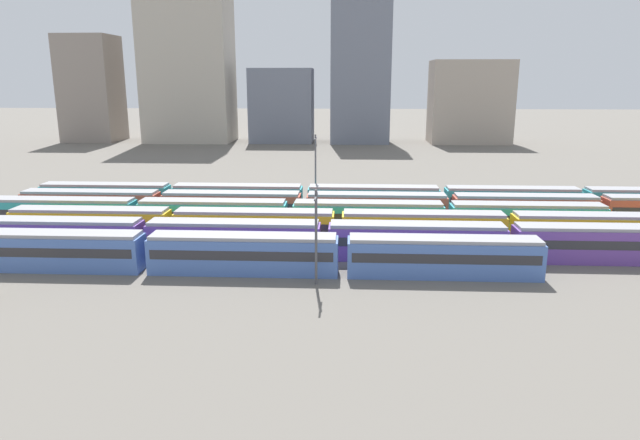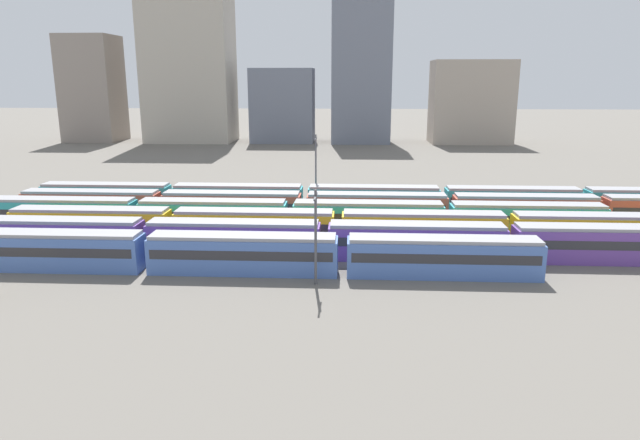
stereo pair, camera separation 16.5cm
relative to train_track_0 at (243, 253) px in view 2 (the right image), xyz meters
name	(u,v)px [view 2 (the right image)]	position (x,y,z in m)	size (l,w,h in m)	color
ground_plane	(147,234)	(-14.14, 13.00, -1.90)	(600.00, 600.00, 0.00)	#666059
train_track_0	(243,253)	(0.00, 0.00, 0.00)	(55.80, 3.06, 3.75)	#4C70BC
train_track_1	(416,241)	(16.93, 5.20, 0.00)	(93.60, 3.06, 3.75)	#6B429E
train_track_2	(509,229)	(27.68, 10.40, 0.00)	(112.50, 3.06, 3.75)	yellow
train_track_3	(290,216)	(2.83, 15.60, 0.00)	(74.70, 3.06, 3.75)	teal
train_track_4	(450,208)	(22.99, 20.80, 0.00)	(112.50, 3.06, 3.75)	#BC4C38
train_track_5	(442,200)	(22.77, 26.00, 0.00)	(112.50, 3.06, 3.75)	teal
catenary_pole_0	(316,232)	(7.10, -2.92, 2.97)	(0.24, 3.20, 8.70)	#4C4C51
catenary_pole_1	(316,167)	(5.16, 28.91, 3.90)	(0.24, 3.20, 10.49)	#4C4C51
distant_building_0	(92,89)	(-66.53, 117.05, 13.37)	(15.22, 14.23, 30.55)	gray
distant_building_1	(188,50)	(-37.16, 117.05, 24.24)	(24.81, 16.63, 52.29)	#B2A899
distant_building_2	(283,106)	(-9.96, 117.05, 8.65)	(18.06, 13.18, 21.10)	slate
distant_building_3	(361,68)	(12.82, 117.05, 19.26)	(16.72, 14.14, 42.32)	slate
distant_building_4	(471,102)	(44.34, 117.05, 9.74)	(22.56, 13.66, 23.29)	#A89989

